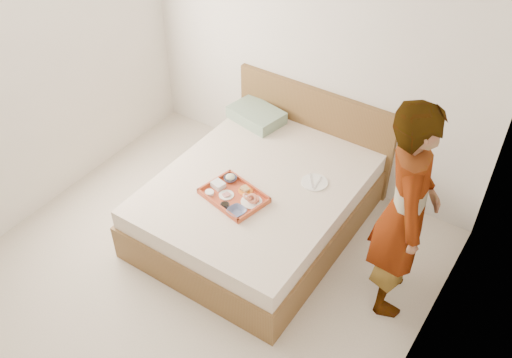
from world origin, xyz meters
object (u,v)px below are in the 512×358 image
object	(u,v)px
dinner_plate	(314,182)
person	(405,212)
bed	(258,204)
tray	(234,196)

from	to	relation	value
dinner_plate	person	xyz separation A→B (m)	(0.88, -0.32, 0.38)
bed	person	world-z (taller)	person
bed	dinner_plate	bearing A→B (deg)	31.11
dinner_plate	tray	bearing A→B (deg)	-131.00
dinner_plate	bed	bearing A→B (deg)	-148.89
tray	dinner_plate	world-z (taller)	tray
tray	dinner_plate	xyz separation A→B (m)	(0.46, 0.53, -0.02)
bed	dinner_plate	xyz separation A→B (m)	(0.42, 0.25, 0.27)
dinner_plate	person	bearing A→B (deg)	-19.86
bed	tray	size ratio (longest dim) A/B	3.91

